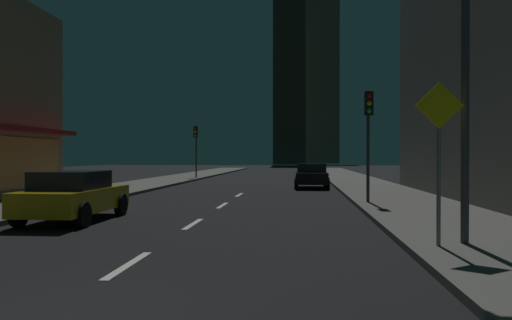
{
  "coord_description": "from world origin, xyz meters",
  "views": [
    {
      "loc": [
        2.94,
        -5.14,
        1.87
      ],
      "look_at": [
        0.0,
        28.05,
        1.63
      ],
      "focal_mm": 35.1,
      "sensor_mm": 36.0,
      "label": 1
    }
  ],
  "objects_px": {
    "car_parked_far": "(311,176)",
    "fire_hydrant_far_left": "(108,187)",
    "car_parked_near": "(74,195)",
    "traffic_light_near_right": "(369,121)",
    "pedestrian_crossing_sign": "(439,149)",
    "traffic_light_far_left": "(196,140)"
  },
  "relations": [
    {
      "from": "car_parked_far",
      "to": "fire_hydrant_far_left",
      "type": "bearing_deg",
      "value": -142.45
    },
    {
      "from": "car_parked_near",
      "to": "car_parked_far",
      "type": "distance_m",
      "value": 17.28
    },
    {
      "from": "car_parked_near",
      "to": "traffic_light_near_right",
      "type": "xyz_separation_m",
      "value": [
        9.1,
        5.14,
        2.45
      ]
    },
    {
      "from": "traffic_light_near_right",
      "to": "pedestrian_crossing_sign",
      "type": "xyz_separation_m",
      "value": [
        0.1,
        -9.2,
        -1.18
      ]
    },
    {
      "from": "car_parked_near",
      "to": "fire_hydrant_far_left",
      "type": "xyz_separation_m",
      "value": [
        -2.3,
        8.41,
        -0.29
      ]
    },
    {
      "from": "car_parked_near",
      "to": "pedestrian_crossing_sign",
      "type": "bearing_deg",
      "value": -23.79
    },
    {
      "from": "car_parked_far",
      "to": "fire_hydrant_far_left",
      "type": "height_order",
      "value": "car_parked_far"
    },
    {
      "from": "traffic_light_far_left",
      "to": "fire_hydrant_far_left",
      "type": "bearing_deg",
      "value": -91.3
    },
    {
      "from": "car_parked_near",
      "to": "traffic_light_far_left",
      "type": "bearing_deg",
      "value": 94.18
    },
    {
      "from": "car_parked_far",
      "to": "traffic_light_far_left",
      "type": "relative_size",
      "value": 1.01
    },
    {
      "from": "traffic_light_far_left",
      "to": "pedestrian_crossing_sign",
      "type": "height_order",
      "value": "traffic_light_far_left"
    },
    {
      "from": "traffic_light_near_right",
      "to": "pedestrian_crossing_sign",
      "type": "bearing_deg",
      "value": -89.38
    },
    {
      "from": "car_parked_far",
      "to": "traffic_light_near_right",
      "type": "bearing_deg",
      "value": -79.81
    },
    {
      "from": "traffic_light_near_right",
      "to": "traffic_light_far_left",
      "type": "relative_size",
      "value": 1.0
    },
    {
      "from": "fire_hydrant_far_left",
      "to": "pedestrian_crossing_sign",
      "type": "xyz_separation_m",
      "value": [
        11.5,
        -12.46,
        1.56
      ]
    },
    {
      "from": "car_parked_near",
      "to": "traffic_light_far_left",
      "type": "relative_size",
      "value": 1.01
    },
    {
      "from": "traffic_light_near_right",
      "to": "traffic_light_far_left",
      "type": "distance_m",
      "value": 23.56
    },
    {
      "from": "car_parked_far",
      "to": "pedestrian_crossing_sign",
      "type": "distance_m",
      "value": 19.91
    },
    {
      "from": "traffic_light_near_right",
      "to": "traffic_light_far_left",
      "type": "height_order",
      "value": "same"
    },
    {
      "from": "fire_hydrant_far_left",
      "to": "traffic_light_near_right",
      "type": "distance_m",
      "value": 12.17
    },
    {
      "from": "car_parked_near",
      "to": "car_parked_far",
      "type": "relative_size",
      "value": 1.0
    },
    {
      "from": "traffic_light_near_right",
      "to": "car_parked_near",
      "type": "bearing_deg",
      "value": -150.53
    }
  ]
}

